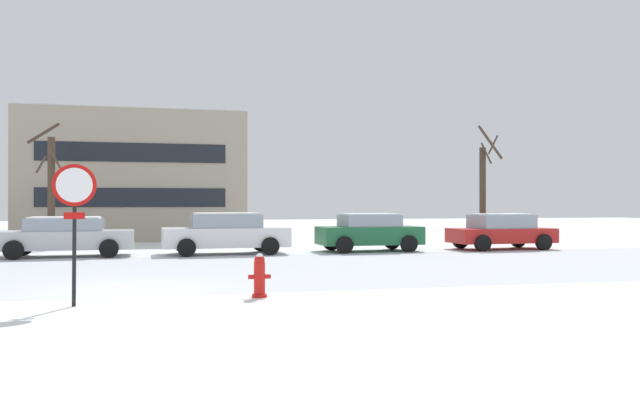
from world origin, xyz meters
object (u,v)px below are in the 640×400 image
parked_car_silver (65,236)px  parked_car_green (369,232)px  stop_sign (74,206)px  parked_car_white (226,233)px  fire_hydrant (259,275)px  parked_car_red (501,231)px

parked_car_silver → parked_car_green: bearing=-0.5°
parked_car_green → stop_sign: bearing=-129.0°
parked_car_white → parked_car_green: size_ratio=1.15×
fire_hydrant → parked_car_white: parked_car_white is taller
fire_hydrant → parked_car_white: size_ratio=0.19×
stop_sign → parked_car_white: (3.83, 11.49, -1.02)m
fire_hydrant → parked_car_silver: 12.42m
fire_hydrant → stop_sign: bearing=-174.9°
stop_sign → parked_car_white: stop_sign is taller
parked_car_red → parked_car_green: bearing=178.0°
parked_car_silver → parked_car_white: bearing=-1.6°
parked_car_white → fire_hydrant: bearing=-92.3°
stop_sign → fire_hydrant: (3.39, 0.30, -1.36)m
fire_hydrant → parked_car_red: (11.46, 11.06, 0.30)m
parked_car_green → parked_car_red: bearing=-2.0°
parked_car_white → parked_car_silver: bearing=178.4°
stop_sign → parked_car_silver: size_ratio=0.55×
stop_sign → fire_hydrant: size_ratio=2.96×
fire_hydrant → parked_car_red: 15.92m
parked_car_silver → parked_car_white: 5.51m
fire_hydrant → parked_car_red: size_ratio=0.21×
parked_car_silver → parked_car_white: (5.51, -0.15, 0.05)m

